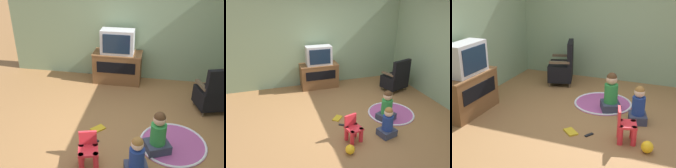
{
  "view_description": "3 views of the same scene",
  "coord_description": "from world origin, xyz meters",
  "views": [
    {
      "loc": [
        0.51,
        -3.49,
        2.8
      ],
      "look_at": [
        -0.14,
        0.14,
        0.88
      ],
      "focal_mm": 42.0,
      "sensor_mm": 36.0,
      "label": 1
    },
    {
      "loc": [
        -1.67,
        -3.96,
        2.64
      ],
      "look_at": [
        -0.26,
        0.43,
        0.7
      ],
      "focal_mm": 35.0,
      "sensor_mm": 36.0,
      "label": 2
    },
    {
      "loc": [
        -4.37,
        -1.41,
        2.33
      ],
      "look_at": [
        -0.36,
        0.2,
        0.77
      ],
      "focal_mm": 50.0,
      "sensor_mm": 36.0,
      "label": 3
    }
  ],
  "objects": [
    {
      "name": "ground_plane",
      "position": [
        0.0,
        0.0,
        0.0
      ],
      "size": [
        30.0,
        30.0,
        0.0
      ],
      "primitive_type": "plane",
      "color": "olive"
    },
    {
      "name": "wall_back",
      "position": [
        -0.28,
        2.34,
        1.38
      ],
      "size": [
        5.45,
        0.12,
        2.77
      ],
      "color": "gray",
      "rests_on": "ground_plane"
    },
    {
      "name": "tv_cabinet",
      "position": [
        -0.35,
        2.0,
        0.37
      ],
      "size": [
        1.1,
        0.52,
        0.71
      ],
      "color": "brown",
      "rests_on": "ground_plane"
    },
    {
      "name": "television",
      "position": [
        -0.35,
        1.96,
        0.98
      ],
      "size": [
        0.72,
        0.36,
        0.54
      ],
      "color": "#B7B7BC",
      "rests_on": "tv_cabinet"
    },
    {
      "name": "black_armchair",
      "position": [
        1.68,
        1.06,
        0.37
      ],
      "size": [
        0.78,
        0.68,
        0.94
      ],
      "rotation": [
        0.0,
        0.0,
        3.44
      ],
      "color": "brown",
      "rests_on": "ground_plane"
    },
    {
      "name": "yellow_kid_chair",
      "position": [
        -0.33,
        -0.74,
        0.22
      ],
      "size": [
        0.34,
        0.33,
        0.51
      ],
      "rotation": [
        0.0,
        0.0,
        0.25
      ],
      "color": "red",
      "rests_on": "ground_plane"
    },
    {
      "name": "play_mat",
      "position": [
        0.89,
        -0.08,
        0.01
      ],
      "size": [
        1.08,
        1.08,
        0.04
      ],
      "color": "#A54C8C",
      "rests_on": "ground_plane"
    },
    {
      "name": "child_watching_left",
      "position": [
        0.64,
        -0.28,
        0.31
      ],
      "size": [
        0.46,
        0.43,
        0.71
      ],
      "rotation": [
        0.0,
        0.0,
        0.42
      ],
      "color": "#33384C",
      "rests_on": "ground_plane"
    },
    {
      "name": "child_watching_center",
      "position": [
        0.37,
        -0.8,
        0.27
      ],
      "size": [
        0.38,
        0.35,
        0.63
      ],
      "rotation": [
        0.0,
        0.0,
        0.25
      ],
      "color": "#33384C",
      "rests_on": "ground_plane"
    },
    {
      "name": "book",
      "position": [
        -0.38,
        0.09,
        0.01
      ],
      "size": [
        0.27,
        0.27,
        0.02
      ],
      "rotation": [
        0.0,
        0.0,
        0.83
      ],
      "color": "gold",
      "rests_on": "ground_plane"
    },
    {
      "name": "remote_control",
      "position": [
        -0.37,
        -0.2,
        0.01
      ],
      "size": [
        0.15,
        0.12,
        0.02
      ],
      "rotation": [
        0.0,
        0.0,
        2.59
      ],
      "color": "black",
      "rests_on": "ground_plane"
    }
  ]
}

